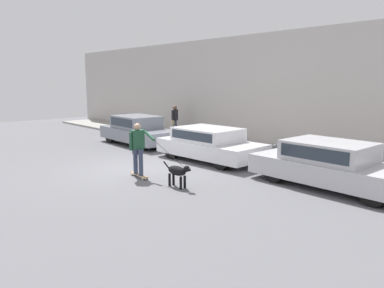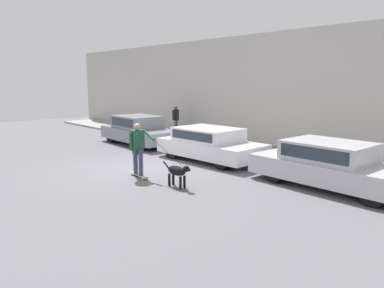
{
  "view_description": "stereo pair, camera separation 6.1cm",
  "coord_description": "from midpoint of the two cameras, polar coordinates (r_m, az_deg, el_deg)",
  "views": [
    {
      "loc": [
        9.98,
        -6.63,
        2.86
      ],
      "look_at": [
        1.62,
        0.88,
        0.95
      ],
      "focal_mm": 35.0,
      "sensor_mm": 36.0,
      "label": 1
    },
    {
      "loc": [
        10.02,
        -6.59,
        2.86
      ],
      "look_at": [
        1.62,
        0.88,
        0.95
      ],
      "focal_mm": 35.0,
      "sensor_mm": 36.0,
      "label": 2
    }
  ],
  "objects": [
    {
      "name": "fire_hydrant",
      "position": [
        12.74,
        12.4,
        -1.67
      ],
      "size": [
        0.18,
        0.18,
        0.78
      ],
      "color": "#4C5156",
      "rests_on": "ground_plane"
    },
    {
      "name": "parked_car_0",
      "position": [
        17.08,
        -8.32,
        2.03
      ],
      "size": [
        4.21,
        1.87,
        1.29
      ],
      "rotation": [
        0.0,
        0.0,
        -0.03
      ],
      "color": "black",
      "rests_on": "ground_plane"
    },
    {
      "name": "dog",
      "position": [
        10.12,
        -2.34,
        -4.23
      ],
      "size": [
        1.06,
        0.29,
        0.66
      ],
      "rotation": [
        0.0,
        0.0,
        0.04
      ],
      "color": "black",
      "rests_on": "ground_plane"
    },
    {
      "name": "parked_car_2",
      "position": [
        10.76,
        20.44,
        -3.11
      ],
      "size": [
        4.48,
        1.82,
        1.24
      ],
      "rotation": [
        0.0,
        0.0,
        -0.01
      ],
      "color": "black",
      "rests_on": "ground_plane"
    },
    {
      "name": "ground_plane",
      "position": [
        12.32,
        -8.27,
        -3.88
      ],
      "size": [
        36.0,
        36.0,
        0.0
      ],
      "primitive_type": "plane",
      "color": "slate"
    },
    {
      "name": "pedestrian_with_bag",
      "position": [
        19.16,
        -2.74,
        3.91
      ],
      "size": [
        0.38,
        0.62,
        1.51
      ],
      "rotation": [
        0.0,
        0.0,
        3.6
      ],
      "color": "#3D4760",
      "rests_on": "sidewalk_curb"
    },
    {
      "name": "back_wall",
      "position": [
        16.38,
        10.51,
        7.89
      ],
      "size": [
        32.0,
        0.3,
        4.81
      ],
      "color": "#B2ADA8",
      "rests_on": "ground_plane"
    },
    {
      "name": "skateboarder",
      "position": [
        11.17,
        -8.38,
        -0.42
      ],
      "size": [
        2.38,
        0.54,
        1.62
      ],
      "rotation": [
        0.0,
        0.0,
        -0.07
      ],
      "color": "beige",
      "rests_on": "ground_plane"
    },
    {
      "name": "parked_car_1",
      "position": [
        13.52,
        2.61,
        -0.02
      ],
      "size": [
        4.01,
        1.98,
        1.18
      ],
      "rotation": [
        0.0,
        0.0,
        0.03
      ],
      "color": "black",
      "rests_on": "ground_plane"
    },
    {
      "name": "sidewalk_curb",
      "position": [
        15.58,
        7.22,
        -0.81
      ],
      "size": [
        30.0,
        2.35,
        0.11
      ],
      "color": "gray",
      "rests_on": "ground_plane"
    }
  ]
}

